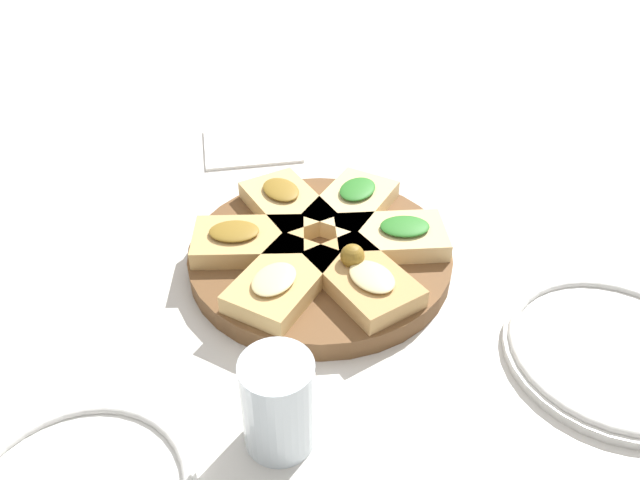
{
  "coord_description": "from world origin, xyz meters",
  "views": [
    {
      "loc": [
        0.22,
        0.53,
        0.47
      ],
      "look_at": [
        0.0,
        0.0,
        0.04
      ],
      "focal_mm": 35.0,
      "sensor_mm": 36.0,
      "label": 1
    }
  ],
  "objects_px": {
    "napkin_stack": "(252,144)",
    "water_glass": "(278,403)",
    "plate_left": "(613,352)",
    "serving_board": "(320,256)"
  },
  "relations": [
    {
      "from": "plate_left",
      "to": "napkin_stack",
      "type": "relative_size",
      "value": 1.48
    },
    {
      "from": "plate_left",
      "to": "water_glass",
      "type": "relative_size",
      "value": 2.26
    },
    {
      "from": "napkin_stack",
      "to": "plate_left",
      "type": "bearing_deg",
      "value": 110.1
    },
    {
      "from": "serving_board",
      "to": "plate_left",
      "type": "distance_m",
      "value": 0.33
    },
    {
      "from": "plate_left",
      "to": "napkin_stack",
      "type": "height_order",
      "value": "plate_left"
    },
    {
      "from": "plate_left",
      "to": "water_glass",
      "type": "xyz_separation_m",
      "value": [
        0.34,
        -0.04,
        0.04
      ]
    },
    {
      "from": "water_glass",
      "to": "napkin_stack",
      "type": "bearing_deg",
      "value": -104.88
    },
    {
      "from": "water_glass",
      "to": "serving_board",
      "type": "bearing_deg",
      "value": -120.8
    },
    {
      "from": "napkin_stack",
      "to": "water_glass",
      "type": "bearing_deg",
      "value": 75.12
    },
    {
      "from": "plate_left",
      "to": "napkin_stack",
      "type": "xyz_separation_m",
      "value": [
        0.2,
        -0.55,
        -0.0
      ]
    }
  ]
}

